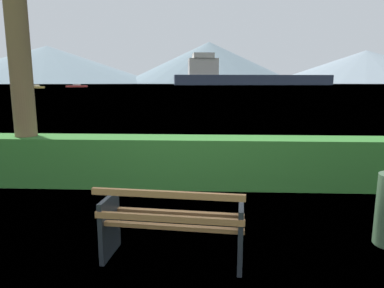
{
  "coord_description": "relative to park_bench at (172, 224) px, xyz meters",
  "views": [
    {
      "loc": [
        0.37,
        -3.44,
        1.9
      ],
      "look_at": [
        0.0,
        4.05,
        0.54
      ],
      "focal_mm": 31.96,
      "sensor_mm": 36.0,
      "label": 1
    }
  ],
  "objects": [
    {
      "name": "ground_plane",
      "position": [
        0.01,
        0.06,
        -0.42
      ],
      "size": [
        1400.0,
        1400.0,
        0.0
      ],
      "primitive_type": "plane",
      "color": "#567A38"
    },
    {
      "name": "cargo_ship_large",
      "position": [
        23.07,
        247.0,
        5.71
      ],
      "size": [
        113.8,
        30.72,
        21.93
      ],
      "color": "#2D384C",
      "rests_on": "water_surface"
    },
    {
      "name": "sailboat_mid",
      "position": [
        -55.92,
        106.27,
        -0.0
      ],
      "size": [
        6.73,
        5.03,
        1.14
      ],
      "color": "gold",
      "rests_on": "water_surface"
    },
    {
      "name": "fishing_boat_near",
      "position": [
        -52.15,
        131.72,
        0.03
      ],
      "size": [
        8.77,
        5.71,
        1.2
      ],
      "color": "#B2332D",
      "rests_on": "water_surface"
    },
    {
      "name": "park_bench",
      "position": [
        0.0,
        0.0,
        0.0
      ],
      "size": [
        1.56,
        0.71,
        0.87
      ],
      "color": "olive",
      "rests_on": "ground_plane"
    },
    {
      "name": "water_surface",
      "position": [
        0.01,
        307.63,
        -0.42
      ],
      "size": [
        620.0,
        620.0,
        0.0
      ],
      "primitive_type": "plane",
      "color": "#6B8EA3",
      "rests_on": "ground_plane"
    },
    {
      "name": "hedge_row",
      "position": [
        0.01,
        2.75,
        0.03
      ],
      "size": [
        12.03,
        0.7,
        0.91
      ],
      "primitive_type": "cube",
      "color": "#2D6B28",
      "rests_on": "ground_plane"
    },
    {
      "name": "distant_hills",
      "position": [
        -32.31,
        574.72,
        29.96
      ],
      "size": [
        867.4,
        382.59,
        67.81
      ],
      "color": "slate",
      "rests_on": "ground_plane"
    }
  ]
}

